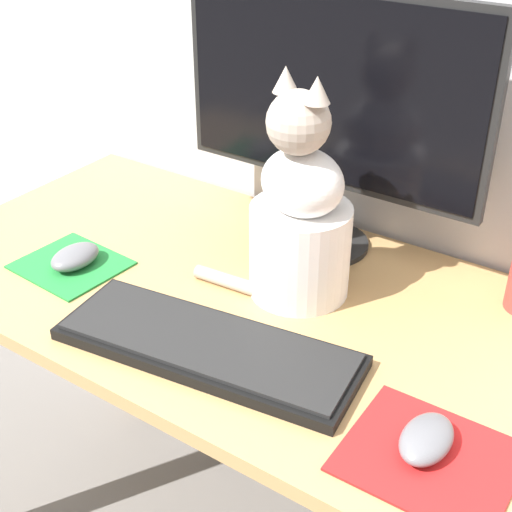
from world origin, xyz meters
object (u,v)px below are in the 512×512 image
object	(u,v)px
keyboard	(208,346)
cat	(299,217)
monitor	(329,106)
computer_mouse_right	(427,439)
computer_mouse_left	(75,257)

from	to	relation	value
keyboard	cat	world-z (taller)	cat
monitor	computer_mouse_right	size ratio (longest dim) A/B	5.78
computer_mouse_left	cat	distance (m)	0.41
computer_mouse_left	computer_mouse_right	bearing A→B (deg)	-5.29
computer_mouse_right	cat	size ratio (longest dim) A/B	0.26
computer_mouse_right	cat	bearing A→B (deg)	145.63
cat	computer_mouse_left	bearing A→B (deg)	-140.45
computer_mouse_left	computer_mouse_right	xyz separation A→B (m)	(0.68, -0.06, -0.00)
monitor	keyboard	bearing A→B (deg)	-87.48
computer_mouse_left	keyboard	bearing A→B (deg)	-10.06
monitor	computer_mouse_right	world-z (taller)	monitor
computer_mouse_left	computer_mouse_right	world-z (taller)	computer_mouse_left
computer_mouse_left	cat	bearing A→B (deg)	23.22
keyboard	computer_mouse_left	distance (m)	0.34
keyboard	computer_mouse_right	world-z (taller)	computer_mouse_right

